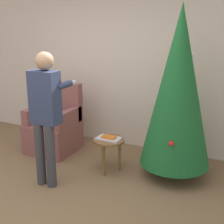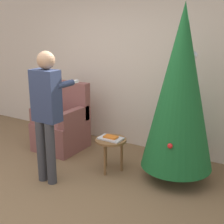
{
  "view_description": "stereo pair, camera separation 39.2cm",
  "coord_description": "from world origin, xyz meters",
  "px_view_note": "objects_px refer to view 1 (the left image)",
  "views": [
    {
      "loc": [
        2.19,
        -2.47,
        2.04
      ],
      "look_at": [
        0.57,
        0.94,
        0.95
      ],
      "focal_mm": 50.0,
      "sensor_mm": 36.0,
      "label": 1
    },
    {
      "loc": [
        2.53,
        -2.28,
        2.04
      ],
      "look_at": [
        0.57,
        0.94,
        0.95
      ],
      "focal_mm": 50.0,
      "sensor_mm": 36.0,
      "label": 2
    }
  ],
  "objects_px": {
    "side_stool": "(109,144)",
    "christmas_tree": "(178,88)",
    "person_standing": "(45,109)",
    "armchair": "(55,128)"
  },
  "relations": [
    {
      "from": "armchair",
      "to": "side_stool",
      "type": "height_order",
      "value": "armchair"
    },
    {
      "from": "christmas_tree",
      "to": "person_standing",
      "type": "distance_m",
      "value": 1.69
    },
    {
      "from": "person_standing",
      "to": "side_stool",
      "type": "bearing_deg",
      "value": 49.04
    },
    {
      "from": "christmas_tree",
      "to": "person_standing",
      "type": "xyz_separation_m",
      "value": [
        -1.41,
        -0.91,
        -0.22
      ]
    },
    {
      "from": "side_stool",
      "to": "armchair",
      "type": "bearing_deg",
      "value": 164.51
    },
    {
      "from": "armchair",
      "to": "side_stool",
      "type": "distance_m",
      "value": 1.17
    },
    {
      "from": "christmas_tree",
      "to": "side_stool",
      "type": "xyz_separation_m",
      "value": [
        -0.86,
        -0.27,
        -0.82
      ]
    },
    {
      "from": "christmas_tree",
      "to": "armchair",
      "type": "xyz_separation_m",
      "value": [
        -1.99,
        0.05,
        -0.86
      ]
    },
    {
      "from": "christmas_tree",
      "to": "person_standing",
      "type": "relative_size",
      "value": 1.34
    },
    {
      "from": "side_stool",
      "to": "christmas_tree",
      "type": "bearing_deg",
      "value": 17.37
    }
  ]
}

